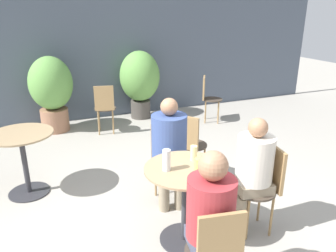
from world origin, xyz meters
TOP-DOWN VIEW (x-y plane):
  - ground_plane at (0.00, 0.00)m, footprint 20.00×20.00m
  - storefront_wall at (0.00, 4.02)m, footprint 10.00×0.06m
  - cafe_table_near at (0.05, 0.03)m, footprint 0.72×0.72m
  - cafe_table_far at (-1.28, 1.47)m, footprint 0.71×0.71m
  - bistro_chair_0 at (-0.08, -0.73)m, footprint 0.37×0.39m
  - bistro_chair_1 at (0.82, -0.10)m, footprint 0.39×0.37m
  - bistro_chair_2 at (0.18, 0.79)m, footprint 0.37×0.39m
  - bistro_chair_3 at (-0.03, 3.02)m, footprint 0.38×0.40m
  - bistro_chair_4 at (0.59, 1.06)m, footprint 0.43×0.42m
  - bistro_chair_5 at (1.90, 2.96)m, footprint 0.42×0.41m
  - seated_person_0 at (-0.06, -0.60)m, footprint 0.33×0.37m
  - seated_person_1 at (0.68, -0.08)m, footprint 0.37×0.33m
  - seated_person_2 at (0.16, 0.65)m, footprint 0.37×0.41m
  - beer_glass_0 at (0.09, -0.14)m, footprint 0.07×0.07m
  - beer_glass_1 at (0.18, 0.14)m, footprint 0.06×0.06m
  - beer_glass_2 at (-0.11, 0.05)m, footprint 0.07×0.07m
  - potted_plant_0 at (-0.82, 3.53)m, footprint 0.73×0.73m
  - potted_plant_1 at (0.80, 3.67)m, footprint 0.76×0.76m

SIDE VIEW (x-z plane):
  - ground_plane at x=0.00m, z-range 0.00..0.00m
  - bistro_chair_0 at x=-0.08m, z-range 0.09..0.95m
  - bistro_chair_1 at x=0.82m, z-range 0.09..0.95m
  - bistro_chair_2 at x=0.18m, z-range 0.09..0.95m
  - bistro_chair_3 at x=-0.03m, z-range 0.09..0.95m
  - bistro_chair_4 at x=0.59m, z-range 0.09..0.95m
  - bistro_chair_5 at x=1.90m, z-range 0.09..0.95m
  - cafe_table_far at x=-1.28m, z-range 0.16..0.90m
  - cafe_table_near at x=0.05m, z-range 0.16..0.91m
  - seated_person_1 at x=0.68m, z-range 0.11..1.26m
  - seated_person_2 at x=0.16m, z-range 0.10..1.30m
  - seated_person_0 at x=-0.06m, z-range 0.11..1.30m
  - potted_plant_0 at x=-0.82m, z-range 0.10..1.40m
  - potted_plant_1 at x=0.80m, z-range 0.12..1.42m
  - beer_glass_1 at x=0.18m, z-range 0.75..0.89m
  - beer_glass_0 at x=0.09m, z-range 0.75..0.90m
  - beer_glass_2 at x=-0.11m, z-range 0.75..0.94m
  - storefront_wall at x=0.00m, z-range 0.00..3.00m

